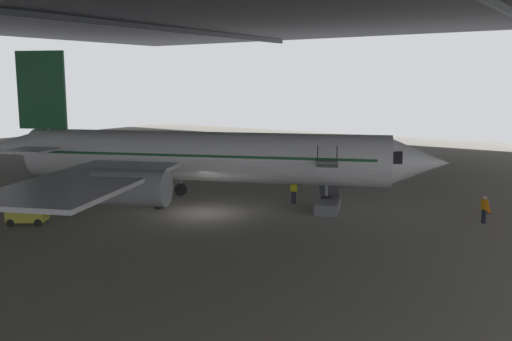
% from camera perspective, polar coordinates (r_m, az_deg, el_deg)
% --- Properties ---
extents(ground_plane, '(110.00, 110.00, 0.00)m').
position_cam_1_polar(ground_plane, '(36.39, -5.21, -4.35)').
color(ground_plane, gray).
extents(airplane_main, '(31.51, 31.54, 10.50)m').
position_cam_1_polar(airplane_main, '(39.03, -6.20, 1.43)').
color(airplane_main, white).
rests_on(airplane_main, ground_plane).
extents(boarding_stairs, '(4.23, 2.85, 4.46)m').
position_cam_1_polar(boarding_stairs, '(37.24, 7.28, -2.95)').
color(boarding_stairs, slate).
rests_on(boarding_stairs, ground_plane).
extents(crew_worker_near_nose, '(0.38, 0.47, 1.67)m').
position_cam_1_polar(crew_worker_near_nose, '(36.28, 22.04, -3.49)').
color(crew_worker_near_nose, '#232838').
rests_on(crew_worker_near_nose, ground_plane).
extents(crew_worker_by_stairs, '(0.27, 0.55, 1.69)m').
position_cam_1_polar(crew_worker_by_stairs, '(39.08, 3.83, -1.95)').
color(crew_worker_by_stairs, '#232838').
rests_on(crew_worker_by_stairs, ground_plane).
extents(traffic_cone_orange, '(0.36, 0.36, 0.60)m').
position_cam_1_polar(traffic_cone_orange, '(39.28, 22.40, -3.57)').
color(traffic_cone_orange, black).
rests_on(traffic_cone_orange, ground_plane).
extents(baggage_tug, '(2.27, 2.48, 0.90)m').
position_cam_1_polar(baggage_tug, '(36.17, -22.06, -4.22)').
color(baggage_tug, yellow).
rests_on(baggage_tug, ground_plane).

